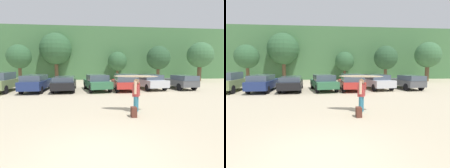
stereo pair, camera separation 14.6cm
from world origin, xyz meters
The scene contains 17 objects.
ground_plane centered at (0.00, 0.00, 0.00)m, with size 120.00×120.00×0.00m, color #C1B293.
hillside_ridge centered at (0.00, 30.38, 4.23)m, with size 108.00×12.00×8.47m, color #427042.
tree_far_left centered at (-10.05, 21.31, 3.48)m, with size 3.24×3.24×5.13m.
tree_far_right centered at (-5.60, 23.59, 4.77)m, with size 4.73×4.73×7.16m.
tree_center_right centered at (3.73, 23.04, 2.91)m, with size 2.97×2.97×4.41m.
tree_right centered at (9.67, 21.42, 3.41)m, with size 3.50×3.50×5.18m.
tree_ridge_back centered at (15.62, 20.39, 3.79)m, with size 3.69×3.69×5.67m.
parked_car_olive_green centered at (-8.03, 12.07, 0.91)m, with size 2.00×4.38×1.73m.
parked_car_navy centered at (-5.10, 12.03, 0.80)m, with size 1.77×4.70×1.49m.
parked_car_black centered at (-2.66, 12.15, 0.72)m, with size 2.14×4.71×1.31m.
parked_car_forest_green centered at (0.27, 12.09, 0.77)m, with size 2.66×4.67×1.46m.
parked_car_red centered at (2.78, 11.68, 0.80)m, with size 2.00×4.05×1.55m.
parked_car_silver centered at (5.42, 12.55, 0.77)m, with size 2.54×4.44×1.43m.
parked_car_dark_gray centered at (8.41, 12.24, 0.75)m, with size 2.23×4.19×1.37m.
person_adult centered at (2.02, 4.30, 0.94)m, with size 0.46×0.69×1.66m.
surfboard_cream centered at (1.95, 4.25, 1.79)m, with size 2.24×1.12×0.18m.
backpack_dropped centered at (1.71, 3.46, 0.22)m, with size 0.24×0.34×0.45m.
Camera 1 is at (-0.12, -4.13, 2.33)m, focal length 28.20 mm.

